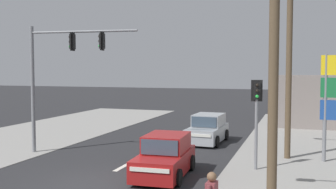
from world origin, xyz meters
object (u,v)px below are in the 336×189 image
at_px(hatchback_oncoming_mid, 208,130).
at_px(hatchback_kerbside_parked, 165,157).
at_px(utility_pole_foreground_right, 268,35).
at_px(pedestal_signal_right_kerb, 257,109).
at_px(utility_pole_midground_right, 287,29).
at_px(traffic_signal_mast, 57,66).

distance_m(hatchback_oncoming_mid, hatchback_kerbside_parked, 7.15).
height_order(utility_pole_foreground_right, pedestal_signal_right_kerb, utility_pole_foreground_right).
xyz_separation_m(utility_pole_midground_right, hatchback_kerbside_parked, (-4.14, -4.40, -5.02)).
bearing_deg(hatchback_oncoming_mid, traffic_signal_mast, -140.17).
relative_size(utility_pole_foreground_right, pedestal_signal_right_kerb, 2.51).
bearing_deg(utility_pole_foreground_right, pedestal_signal_right_kerb, 98.59).
height_order(utility_pole_midground_right, hatchback_oncoming_mid, utility_pole_midground_right).
bearing_deg(hatchback_oncoming_mid, hatchback_kerbside_parked, -90.13).
xyz_separation_m(utility_pole_midground_right, hatchback_oncoming_mid, (-4.12, 2.74, -5.02)).
xyz_separation_m(pedestal_signal_right_kerb, hatchback_kerbside_parked, (-3.13, -1.92, -1.71)).
bearing_deg(hatchback_kerbside_parked, utility_pole_foreground_right, -39.59).
xyz_separation_m(traffic_signal_mast, pedestal_signal_right_kerb, (9.17, -0.19, -1.73)).
distance_m(utility_pole_foreground_right, utility_pole_midground_right, 7.69).
bearing_deg(utility_pole_foreground_right, hatchback_oncoming_mid, 110.57).
bearing_deg(utility_pole_midground_right, pedestal_signal_right_kerb, -111.94).
xyz_separation_m(utility_pole_foreground_right, pedestal_signal_right_kerb, (-0.78, 5.15, -2.41)).
distance_m(utility_pole_foreground_right, hatchback_oncoming_mid, 11.83).
bearing_deg(pedestal_signal_right_kerb, hatchback_kerbside_parked, -148.56).
distance_m(traffic_signal_mast, hatchback_kerbside_parked, 7.26).
bearing_deg(utility_pole_foreground_right, hatchback_kerbside_parked, 140.41).
bearing_deg(hatchback_oncoming_mid, pedestal_signal_right_kerb, -59.21).
height_order(utility_pole_midground_right, pedestal_signal_right_kerb, utility_pole_midground_right).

